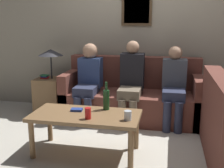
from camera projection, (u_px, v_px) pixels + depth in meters
ground_plane at (127, 129)px, 3.92m from camera, size 16.00×16.00×0.00m
wall_back at (137, 32)px, 4.53m from camera, size 9.00×0.08×2.60m
couch_main at (132, 98)px, 4.33m from camera, size 2.06×0.83×0.93m
coffee_table at (86, 119)px, 3.14m from camera, size 1.21×0.59×0.47m
side_table_with_lamp at (50, 90)px, 4.54m from camera, size 0.46×0.42×1.05m
wine_bottle at (106, 99)px, 3.26m from camera, size 0.07×0.07×0.33m
drinking_glass at (128, 115)px, 2.93m from camera, size 0.08×0.08×0.10m
book_stack at (77, 110)px, 3.23m from camera, size 0.14×0.10×0.03m
soda_can at (88, 113)px, 2.96m from camera, size 0.07×0.07×0.12m
person_left at (89, 79)px, 4.20m from camera, size 0.34×0.60×1.15m
person_middle at (131, 80)px, 4.07m from camera, size 0.34×0.61×1.20m
person_right at (174, 83)px, 3.98m from camera, size 0.34×0.60×1.13m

